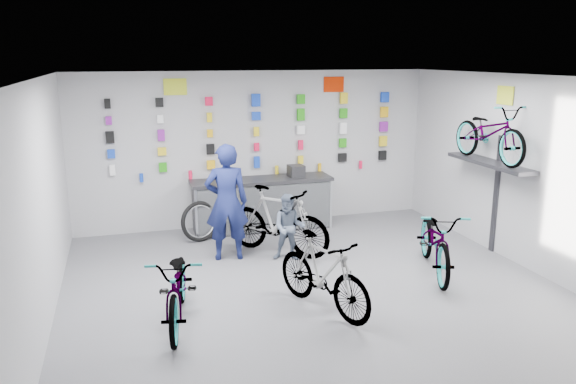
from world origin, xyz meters
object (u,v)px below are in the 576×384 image
object	(u,v)px
clerk	(227,202)
customer	(289,227)
bike_center	(323,274)
bike_service	(277,221)
counter	(262,205)
bike_right	(436,240)
bike_left	(178,286)

from	to	relation	value
clerk	customer	xyz separation A→B (m)	(0.96, -0.34, -0.41)
customer	bike_center	bearing A→B (deg)	-74.09
bike_service	customer	world-z (taller)	bike_service
counter	bike_right	size ratio (longest dim) A/B	1.35
bike_left	bike_center	bearing A→B (deg)	3.98
counter	bike_right	xyz separation A→B (m)	(2.01, -2.93, 0.04)
bike_center	clerk	distance (m)	2.48
clerk	customer	size ratio (longest dim) A/B	1.74
bike_service	customer	bearing A→B (deg)	-118.36
bike_right	bike_service	bearing A→B (deg)	163.78
bike_center	bike_left	bearing A→B (deg)	151.93
bike_service	bike_center	bearing A→B (deg)	-136.04
bike_service	clerk	size ratio (longest dim) A/B	1.00
customer	bike_left	bearing A→B (deg)	-118.57
customer	counter	bearing A→B (deg)	110.22
bike_right	clerk	xyz separation A→B (m)	(-2.95, 1.53, 0.44)
bike_left	bike_right	distance (m)	4.01
bike_center	customer	world-z (taller)	customer
counter	bike_center	xyz separation A→B (m)	(-0.11, -3.69, 0.03)
bike_center	bike_right	size ratio (longest dim) A/B	0.86
counter	clerk	world-z (taller)	clerk
bike_center	customer	size ratio (longest dim) A/B	1.56
counter	bike_left	bearing A→B (deg)	-119.20
bike_service	clerk	xyz separation A→B (m)	(-0.85, 0.01, 0.38)
counter	bike_center	distance (m)	3.70
bike_left	counter	bearing A→B (deg)	70.78
bike_left	bike_center	world-z (taller)	bike_center
bike_left	clerk	xyz separation A→B (m)	(1.02, 2.10, 0.47)
bike_left	clerk	bearing A→B (deg)	74.20
counter	customer	xyz separation A→B (m)	(0.02, -1.74, 0.07)
counter	clerk	size ratio (longest dim) A/B	1.40
counter	customer	bearing A→B (deg)	-89.48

